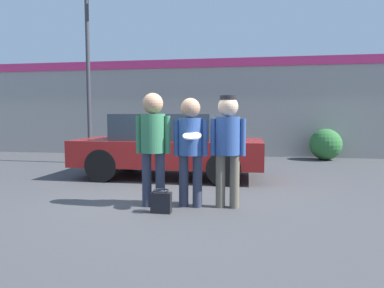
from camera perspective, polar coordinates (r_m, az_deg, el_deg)
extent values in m
plane|color=#3F3F42|center=(5.91, -3.01, -9.41)|extent=(56.00, 56.00, 0.00)
cube|color=gray|center=(12.45, 3.66, 6.06)|extent=(24.00, 0.18, 3.47)
cube|color=#CC2D6B|center=(12.48, 3.65, 13.37)|extent=(24.00, 0.04, 0.30)
cylinder|color=#2D3347|center=(5.51, -7.55, -5.88)|extent=(0.15, 0.15, 0.86)
cylinder|color=#2D3347|center=(5.46, -5.32, -5.97)|extent=(0.15, 0.15, 0.86)
cylinder|color=#33724C|center=(5.40, -6.51, 1.78)|extent=(0.38, 0.38, 0.61)
cylinder|color=#33724C|center=(5.47, -8.85, 1.57)|extent=(0.09, 0.09, 0.59)
cylinder|color=#33724C|center=(5.34, -4.11, 1.54)|extent=(0.09, 0.09, 0.59)
sphere|color=tan|center=(5.39, -6.56, 6.74)|extent=(0.32, 0.32, 0.32)
cylinder|color=#2D3347|center=(5.46, -1.40, -6.14)|extent=(0.15, 0.15, 0.82)
cylinder|color=#2D3347|center=(5.43, 0.90, -6.21)|extent=(0.15, 0.15, 0.82)
cylinder|color=#2D4C8C|center=(5.36, -0.26, 1.24)|extent=(0.37, 0.37, 0.58)
cylinder|color=#2D4C8C|center=(5.40, -2.60, 1.04)|extent=(0.09, 0.09, 0.57)
cylinder|color=#2D4C8C|center=(5.32, 2.12, 0.99)|extent=(0.09, 0.09, 0.57)
sphere|color=tan|center=(5.35, -0.26, 6.02)|extent=(0.31, 0.31, 0.31)
cylinder|color=white|center=(5.08, -0.01, 1.38)|extent=(0.28, 0.27, 0.11)
cylinder|color=#665B4C|center=(5.43, 4.77, -6.17)|extent=(0.15, 0.15, 0.84)
cylinder|color=#665B4C|center=(5.41, 7.10, -6.21)|extent=(0.15, 0.15, 0.84)
cylinder|color=#2D4C8C|center=(5.33, 6.00, 1.37)|extent=(0.38, 0.38, 0.59)
cylinder|color=#2D4C8C|center=(5.35, 3.54, 1.17)|extent=(0.09, 0.09, 0.57)
cylinder|color=#2D4C8C|center=(5.32, 8.47, 1.11)|extent=(0.09, 0.09, 0.57)
sphere|color=#DBB28E|center=(5.32, 6.04, 6.24)|extent=(0.31, 0.31, 0.31)
cylinder|color=black|center=(5.33, 6.05, 7.71)|extent=(0.26, 0.26, 0.06)
cube|color=maroon|center=(8.05, -3.76, -1.30)|extent=(4.29, 1.82, 0.59)
cube|color=#28333D|center=(8.03, -4.38, 2.89)|extent=(2.23, 1.57, 0.59)
cylinder|color=black|center=(8.69, 6.05, -2.47)|extent=(0.72, 0.22, 0.72)
cylinder|color=black|center=(7.08, 5.31, -4.09)|extent=(0.72, 0.22, 0.72)
cylinder|color=black|center=(9.22, -10.67, -2.11)|extent=(0.72, 0.22, 0.72)
cylinder|color=black|center=(7.73, -14.78, -3.49)|extent=(0.72, 0.22, 0.72)
cylinder|color=#38383D|center=(10.93, -16.92, 11.76)|extent=(0.12, 0.12, 5.64)
sphere|color=#2D6B33|center=(11.99, 21.38, -0.06)|extent=(1.02, 1.02, 1.02)
cube|color=black|center=(5.18, -5.15, -9.70)|extent=(0.30, 0.14, 0.31)
torus|color=black|center=(5.13, -5.17, -7.71)|extent=(0.23, 0.23, 0.02)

